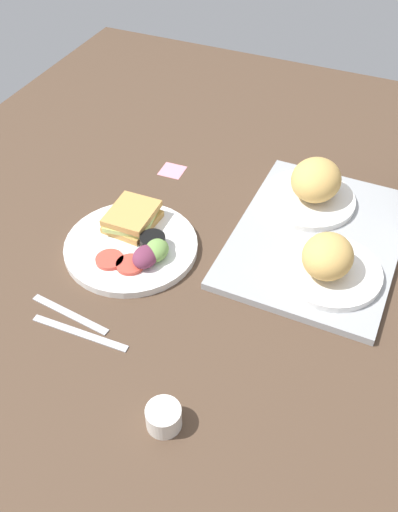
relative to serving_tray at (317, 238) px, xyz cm
name	(u,v)px	position (x,y,z in cm)	size (l,w,h in cm)	color
ground_plane	(189,265)	(15.80, -22.19, -2.30)	(190.00, 150.00, 3.00)	#4C3828
serving_tray	(317,238)	(0.00, 0.00, 0.00)	(45.00, 33.00, 1.60)	#9EA0A3
bread_plate_near	(313,187)	(-10.58, -4.41, 4.73)	(20.71, 20.71, 9.88)	white
bread_plate_far	(329,262)	(10.50, 4.42, 4.15)	(19.83, 19.83, 8.96)	white
plate_with_salad	(134,242)	(17.09, -34.03, 0.95)	(27.38, 27.38, 5.40)	white
espresso_cup	(164,417)	(50.68, -10.81, 1.20)	(5.60, 5.60, 4.00)	silver
fork	(70,314)	(37.76, -36.45, -0.55)	(17.00, 1.40, 0.50)	#B7B7BC
knife	(80,333)	(40.76, -32.45, -0.55)	(19.00, 1.40, 0.50)	#B7B7BC
sticky_note	(172,171)	(-10.53, -38.59, -0.74)	(5.60, 5.60, 0.12)	pink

